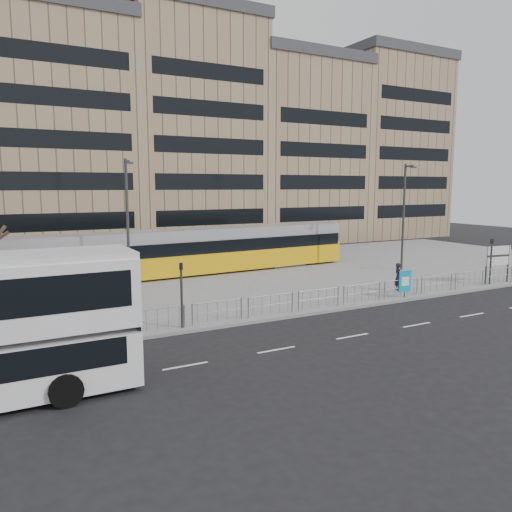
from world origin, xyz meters
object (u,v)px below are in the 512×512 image
lamp_post_west (128,221)px  lamp_post_east (404,213)px  pedestrian (398,277)px  traffic_light_west (181,286)px  tram (177,253)px  traffic_light_east (491,255)px  ad_panel (405,282)px  station_sign (498,257)px

lamp_post_west → lamp_post_east: bearing=-3.7°
pedestrian → lamp_post_west: size_ratio=0.22×
traffic_light_west → lamp_post_west: 9.09m
tram → traffic_light_west: tram is taller
pedestrian → traffic_light_east: size_ratio=0.58×
pedestrian → traffic_light_west: traffic_light_west is taller
tram → ad_panel: tram is taller
tram → traffic_light_west: size_ratio=9.45×
station_sign → pedestrian: station_sign is taller
tram → station_sign: 22.66m
pedestrian → traffic_light_east: 7.28m
station_sign → lamp_post_west: size_ratio=0.31×
lamp_post_west → traffic_light_east: bearing=-21.0°
pedestrian → lamp_post_east: (6.10, 5.89, 3.65)m
traffic_light_east → lamp_post_east: 7.71m
pedestrian → traffic_light_east: bearing=-83.3°
station_sign → traffic_light_west: 22.99m
station_sign → ad_panel: station_sign is taller
station_sign → pedestrian: size_ratio=1.42×
lamp_post_west → lamp_post_east: lamp_post_east is taller
station_sign → ad_panel: 9.02m
lamp_post_east → lamp_post_west: bearing=176.3°
traffic_light_west → traffic_light_east: bearing=5.7°
traffic_light_east → lamp_post_west: 24.04m
traffic_light_east → lamp_post_east: size_ratio=0.37×
ad_panel → traffic_light_west: (-14.01, 0.10, 1.03)m
tram → traffic_light_east: tram is taller
ad_panel → traffic_light_east: (8.05, 0.26, 1.03)m
pedestrian → lamp_post_east: lamp_post_east is taller
lamp_post_east → ad_panel: bearing=-133.5°
ad_panel → lamp_post_west: bearing=153.3°
pedestrian → lamp_post_west: lamp_post_west is taller
station_sign → traffic_light_west: bearing=-172.5°
pedestrian → station_sign: bearing=-80.9°
tram → traffic_light_east: bearing=-40.2°
station_sign → lamp_post_east: lamp_post_east is taller
ad_panel → pedestrian: (0.98, 1.57, -0.05)m
station_sign → ad_panel: size_ratio=1.57×
traffic_light_west → lamp_post_west: (-0.26, 8.73, 2.53)m
tram → traffic_light_west: bearing=-111.9°
tram → lamp_post_east: lamp_post_east is taller
traffic_light_west → pedestrian: bearing=10.9°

